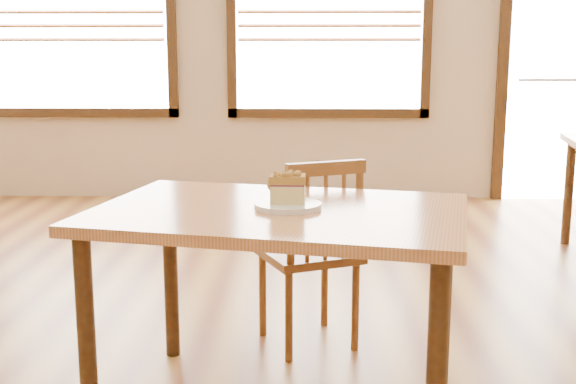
# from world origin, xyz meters

# --- Properties ---
(entry_door) EXTENTS (1.08, 0.06, 2.29)m
(entry_door) POSITION_xyz_m (2.30, 3.98, 1.20)
(entry_door) COLOR white
(entry_door) RESTS_ON ground
(cafe_table_main) EXTENTS (1.42, 1.10, 0.75)m
(cafe_table_main) POSITION_xyz_m (0.00, 0.07, 0.66)
(cafe_table_main) COLOR #C6844D
(cafe_table_main) RESTS_ON ground
(cafe_chair_main) EXTENTS (0.51, 0.51, 0.86)m
(cafe_chair_main) POSITION_xyz_m (0.13, 0.65, 0.43)
(cafe_chair_main) COLOR brown
(cafe_chair_main) RESTS_ON ground
(plate) EXTENTS (0.24, 0.24, 0.02)m
(plate) POSITION_xyz_m (0.04, 0.07, 0.76)
(plate) COLOR white
(plate) RESTS_ON cafe_table_main
(cake_slice) EXTENTS (0.14, 0.09, 0.12)m
(cake_slice) POSITION_xyz_m (0.03, 0.07, 0.82)
(cake_slice) COLOR #DAC77B
(cake_slice) RESTS_ON plate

